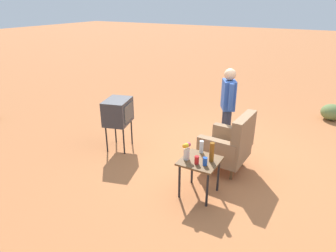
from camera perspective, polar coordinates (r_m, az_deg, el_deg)
ground_plane at (r=5.78m, az=9.78°, el=-6.19°), size 60.00×60.00×0.00m
armchair at (r=5.23m, az=11.78°, el=-3.46°), size 0.82×0.82×1.06m
side_table at (r=4.50m, az=6.13°, el=-7.48°), size 0.56×0.56×0.60m
tv_on_stand at (r=5.86m, az=-9.60°, el=2.70°), size 0.70×0.59×1.03m
person_standing at (r=5.81m, az=11.40°, el=4.00°), size 0.51×0.36×1.64m
bottle_tall_amber at (r=4.38m, az=8.41°, el=-4.99°), size 0.07×0.07×0.30m
bottle_short_clear at (r=4.62m, az=6.44°, el=-4.00°), size 0.06×0.06×0.20m
soda_can_red at (r=4.33m, az=5.54°, el=-6.53°), size 0.07×0.07×0.12m
soda_can_blue at (r=4.31m, az=7.13°, el=-6.76°), size 0.07×0.07×0.12m
flower_vase at (r=4.40m, az=3.59°, el=-4.69°), size 0.14×0.10×0.27m
shrub_near at (r=8.51m, az=28.93°, el=2.35°), size 0.51×0.51×0.40m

